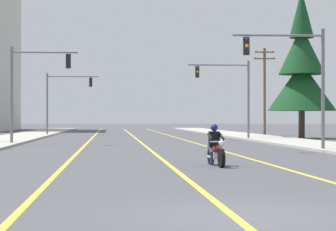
{
  "coord_description": "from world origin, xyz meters",
  "views": [
    {
      "loc": [
        -2.23,
        -10.82,
        1.64
      ],
      "look_at": [
        0.56,
        20.83,
        1.8
      ],
      "focal_mm": 69.01,
      "sensor_mm": 36.0,
      "label": 1
    }
  ],
  "objects_px": {
    "traffic_signal_near_right": "(297,70)",
    "conifer_tree_right_verge_far": "(302,70)",
    "traffic_signal_mid_right": "(231,87)",
    "utility_pole_right_far": "(265,88)",
    "traffic_signal_near_left": "(31,81)",
    "traffic_signal_mid_left": "(62,94)",
    "motorcycle_with_rider": "(216,149)"
  },
  "relations": [
    {
      "from": "utility_pole_right_far",
      "to": "traffic_signal_near_right",
      "type": "bearing_deg",
      "value": -100.66
    },
    {
      "from": "conifer_tree_right_verge_far",
      "to": "traffic_signal_near_left",
      "type": "bearing_deg",
      "value": -151.6
    },
    {
      "from": "traffic_signal_mid_right",
      "to": "traffic_signal_mid_left",
      "type": "relative_size",
      "value": 1.0
    },
    {
      "from": "motorcycle_with_rider",
      "to": "traffic_signal_mid_left",
      "type": "distance_m",
      "value": 43.54
    },
    {
      "from": "traffic_signal_near_left",
      "to": "traffic_signal_mid_left",
      "type": "distance_m",
      "value": 23.46
    },
    {
      "from": "traffic_signal_near_left",
      "to": "traffic_signal_mid_left",
      "type": "relative_size",
      "value": 1.0
    },
    {
      "from": "traffic_signal_near_left",
      "to": "conifer_tree_right_verge_far",
      "type": "relative_size",
      "value": 0.5
    },
    {
      "from": "motorcycle_with_rider",
      "to": "traffic_signal_near_left",
      "type": "height_order",
      "value": "traffic_signal_near_left"
    },
    {
      "from": "traffic_signal_near_left",
      "to": "traffic_signal_mid_right",
      "type": "height_order",
      "value": "same"
    },
    {
      "from": "utility_pole_right_far",
      "to": "motorcycle_with_rider",
      "type": "bearing_deg",
      "value": -105.84
    },
    {
      "from": "traffic_signal_mid_left",
      "to": "utility_pole_right_far",
      "type": "height_order",
      "value": "utility_pole_right_far"
    },
    {
      "from": "motorcycle_with_rider",
      "to": "traffic_signal_mid_left",
      "type": "height_order",
      "value": "traffic_signal_mid_left"
    },
    {
      "from": "traffic_signal_mid_left",
      "to": "utility_pole_right_far",
      "type": "bearing_deg",
      "value": -4.38
    },
    {
      "from": "utility_pole_right_far",
      "to": "traffic_signal_mid_right",
      "type": "bearing_deg",
      "value": -113.74
    },
    {
      "from": "utility_pole_right_far",
      "to": "conifer_tree_right_verge_far",
      "type": "height_order",
      "value": "conifer_tree_right_verge_far"
    },
    {
      "from": "traffic_signal_near_left",
      "to": "traffic_signal_mid_right",
      "type": "xyz_separation_m",
      "value": [
        14.43,
        8.48,
        0.04
      ]
    },
    {
      "from": "traffic_signal_mid_right",
      "to": "conifer_tree_right_verge_far",
      "type": "distance_m",
      "value": 7.28
    },
    {
      "from": "traffic_signal_near_right",
      "to": "traffic_signal_mid_left",
      "type": "distance_m",
      "value": 35.91
    },
    {
      "from": "utility_pole_right_far",
      "to": "traffic_signal_near_left",
      "type": "bearing_deg",
      "value": -132.86
    },
    {
      "from": "traffic_signal_near_right",
      "to": "motorcycle_with_rider",
      "type": "bearing_deg",
      "value": -120.85
    },
    {
      "from": "traffic_signal_near_right",
      "to": "traffic_signal_mid_right",
      "type": "bearing_deg",
      "value": 89.98
    },
    {
      "from": "traffic_signal_near_left",
      "to": "traffic_signal_mid_right",
      "type": "bearing_deg",
      "value": 30.45
    },
    {
      "from": "motorcycle_with_rider",
      "to": "conifer_tree_right_verge_far",
      "type": "bearing_deg",
      "value": 68.09
    },
    {
      "from": "motorcycle_with_rider",
      "to": "utility_pole_right_far",
      "type": "height_order",
      "value": "utility_pole_right_far"
    },
    {
      "from": "traffic_signal_near_right",
      "to": "traffic_signal_mid_right",
      "type": "height_order",
      "value": "same"
    },
    {
      "from": "traffic_signal_near_right",
      "to": "traffic_signal_near_left",
      "type": "bearing_deg",
      "value": 146.57
    },
    {
      "from": "traffic_signal_mid_left",
      "to": "utility_pole_right_far",
      "type": "relative_size",
      "value": 0.71
    },
    {
      "from": "traffic_signal_near_right",
      "to": "utility_pole_right_far",
      "type": "bearing_deg",
      "value": 79.34
    },
    {
      "from": "traffic_signal_mid_right",
      "to": "utility_pole_right_far",
      "type": "xyz_separation_m",
      "value": [
        5.91,
        13.44,
        0.61
      ]
    },
    {
      "from": "traffic_signal_near_right",
      "to": "traffic_signal_mid_left",
      "type": "relative_size",
      "value": 1.0
    },
    {
      "from": "traffic_signal_near_right",
      "to": "conifer_tree_right_verge_far",
      "type": "height_order",
      "value": "conifer_tree_right_verge_far"
    },
    {
      "from": "motorcycle_with_rider",
      "to": "traffic_signal_mid_right",
      "type": "xyz_separation_m",
      "value": [
        5.73,
        27.58,
        3.51
      ]
    }
  ]
}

